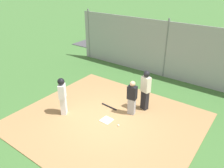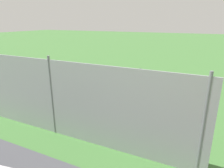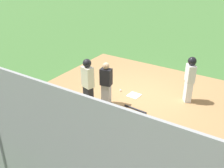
{
  "view_description": "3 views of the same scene",
  "coord_description": "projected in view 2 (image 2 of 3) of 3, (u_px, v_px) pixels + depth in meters",
  "views": [
    {
      "loc": [
        -4.68,
        6.05,
        5.56
      ],
      "look_at": [
        0.65,
        -1.27,
        1.01
      ],
      "focal_mm": 36.02,
      "sensor_mm": 36.0,
      "label": 1
    },
    {
      "loc": [
        5.52,
        -11.39,
        4.65
      ],
      "look_at": [
        0.16,
        -0.12,
        0.67
      ],
      "focal_mm": 32.16,
      "sensor_mm": 36.0,
      "label": 2
    },
    {
      "loc": [
        4.04,
        -7.83,
        4.83
      ],
      "look_at": [
        -0.2,
        -1.21,
        0.96
      ],
      "focal_mm": 42.73,
      "sensor_mm": 36.0,
      "label": 3
    }
  ],
  "objects": [
    {
      "name": "umpire",
      "position": [
        86.0,
        84.0,
        12.03
      ],
      "size": [
        0.44,
        0.36,
        1.84
      ],
      "rotation": [
        0.0,
        0.0,
        1.29
      ],
      "color": "black",
      "rests_on": "dirt_infield"
    },
    {
      "name": "ground_plane",
      "position": [
        111.0,
        93.0,
        13.47
      ],
      "size": [
        140.0,
        140.0,
        0.0
      ],
      "primitive_type": "plane",
      "color": "#3D6B33"
    },
    {
      "name": "baseball_bat",
      "position": [
        112.0,
        97.0,
        12.49
      ],
      "size": [
        0.86,
        0.12,
        0.06
      ],
      "primitive_type": "cylinder",
      "rotation": [
        0.0,
        1.57,
        3.07
      ],
      "color": "black",
      "rests_on": "dirt_infield"
    },
    {
      "name": "dirt_infield",
      "position": [
        111.0,
        93.0,
        13.47
      ],
      "size": [
        7.2,
        6.4,
        0.03
      ],
      "primitive_type": "cube",
      "color": "#9E774C",
      "rests_on": "ground_plane"
    },
    {
      "name": "home_plate",
      "position": [
        111.0,
        92.0,
        13.46
      ],
      "size": [
        0.46,
        0.46,
        0.02
      ],
      "primitive_type": "cube",
      "rotation": [
        0.0,
        0.0,
        -0.04
      ],
      "color": "white",
      "rests_on": "dirt_infield"
    },
    {
      "name": "baseball",
      "position": [
        103.0,
        90.0,
        13.72
      ],
      "size": [
        0.07,
        0.07,
        0.07
      ],
      "primitive_type": "sphere",
      "color": "white",
      "rests_on": "dirt_infield"
    },
    {
      "name": "backstop_fence",
      "position": [
        52.0,
        98.0,
        8.24
      ],
      "size": [
        12.0,
        0.1,
        3.35
      ],
      "color": "#93999E",
      "rests_on": "ground_plane"
    },
    {
      "name": "runner",
      "position": [
        140.0,
        79.0,
        13.01
      ],
      "size": [
        0.43,
        0.46,
        1.68
      ],
      "rotation": [
        0.0,
        0.0,
        3.77
      ],
      "color": "silver",
      "rests_on": "dirt_infield"
    },
    {
      "name": "catcher",
      "position": [
        95.0,
        84.0,
        12.55
      ],
      "size": [
        0.42,
        0.32,
        1.55
      ],
      "rotation": [
        0.0,
        0.0,
        1.73
      ],
      "color": "#9E9EA3",
      "rests_on": "dirt_infield"
    }
  ]
}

